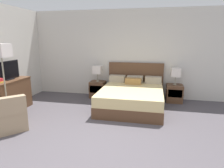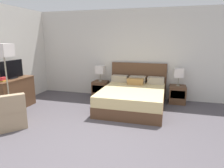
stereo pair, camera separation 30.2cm
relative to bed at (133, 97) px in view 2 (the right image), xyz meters
name	(u,v)px [view 2 (the right image)]	position (x,y,z in m)	size (l,w,h in m)	color
ground_plane	(88,151)	(-0.34, -2.44, -0.30)	(10.39, 10.39, 0.00)	#4C474C
wall_back	(129,54)	(-0.34, 1.05, 1.08)	(7.30, 0.06, 2.76)	beige
bed	(133,97)	(0.00, 0.00, 0.00)	(1.73, 2.09, 1.13)	brown
nightstand_left	(101,89)	(-1.20, 0.73, -0.04)	(0.47, 0.46, 0.52)	brown
nightstand_right	(177,94)	(1.20, 0.73, -0.04)	(0.47, 0.46, 0.52)	brown
table_lamp_left	(100,70)	(-1.20, 0.73, 0.60)	(0.26, 0.26, 0.51)	gray
table_lamp_right	(179,73)	(1.20, 0.73, 0.60)	(0.26, 0.26, 0.51)	gray
dresser	(13,93)	(-3.09, -1.00, 0.13)	(0.54, 1.18, 0.83)	brown
tv	(11,70)	(-3.09, -0.96, 0.76)	(0.18, 0.81, 0.48)	black
book_red_cover	(2,81)	(-3.08, -1.33, 0.55)	(0.23, 0.17, 0.03)	gold
book_blue_cover	(1,79)	(-3.09, -1.33, 0.58)	(0.22, 0.20, 0.04)	#B7282D
book_small_top	(1,78)	(-3.09, -1.33, 0.62)	(0.20, 0.14, 0.04)	#B7282D
armchair_by_window	(7,115)	(-2.36, -2.01, -0.02)	(0.97, 0.97, 0.76)	#9E8466
floor_lamp	(4,55)	(-2.78, -1.47, 1.19)	(0.34, 0.34, 1.76)	gray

